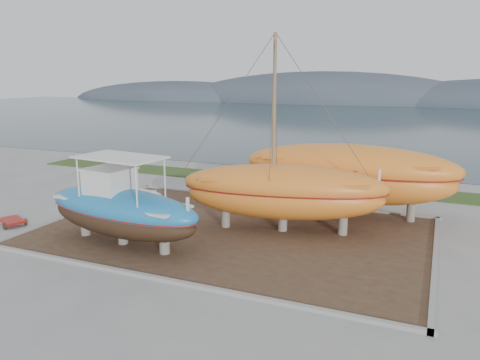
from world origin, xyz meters
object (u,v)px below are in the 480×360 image
at_px(orange_bare_hull, 348,181).
at_px(white_dinghy, 123,201).
at_px(orange_sailboat, 284,136).
at_px(red_trailer, 12,222).
at_px(blue_caique, 121,201).

bearing_deg(orange_bare_hull, white_dinghy, -159.96).
distance_m(orange_sailboat, red_trailer, 14.40).
bearing_deg(red_trailer, blue_caique, 23.32).
relative_size(blue_caique, orange_bare_hull, 0.72).
relative_size(orange_sailboat, orange_bare_hull, 0.87).
bearing_deg(white_dinghy, red_trailer, -152.98).
height_order(blue_caique, white_dinghy, blue_caique).
height_order(blue_caique, orange_sailboat, orange_sailboat).
bearing_deg(orange_sailboat, orange_bare_hull, 48.17).
bearing_deg(red_trailer, white_dinghy, 69.34).
distance_m(white_dinghy, orange_bare_hull, 12.26).
height_order(orange_bare_hull, red_trailer, orange_bare_hull).
xyz_separation_m(blue_caique, white_dinghy, (-3.03, 4.02, -1.32)).
relative_size(white_dinghy, orange_sailboat, 0.45).
relative_size(blue_caique, white_dinghy, 1.86).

